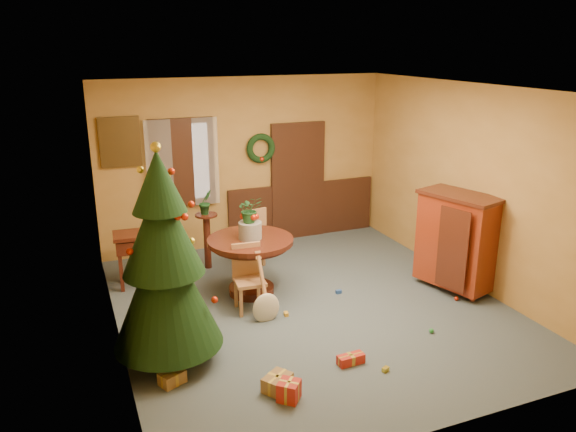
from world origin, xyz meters
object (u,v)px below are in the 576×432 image
dining_table (251,255)px  chair_near (248,275)px  christmas_tree (164,263)px  writing_desk (147,245)px  sideboard (457,239)px

dining_table → chair_near: 0.48m
dining_table → chair_near: chair_near is taller
dining_table → christmas_tree: (-1.41, -1.34, 0.60)m
christmas_tree → writing_desk: bearing=87.1°
sideboard → christmas_tree: bearing=-174.9°
chair_near → christmas_tree: (-1.23, -0.90, 0.70)m
christmas_tree → sideboard: size_ratio=1.74×
sideboard → dining_table: bearing=160.7°
christmas_tree → sideboard: christmas_tree is taller
writing_desk → chair_near: bearing=-49.5°
sideboard → writing_desk: bearing=155.6°
dining_table → christmas_tree: 2.04m
christmas_tree → writing_desk: christmas_tree is taller
writing_desk → sideboard: bearing=-24.4°
chair_near → christmas_tree: size_ratio=0.36×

